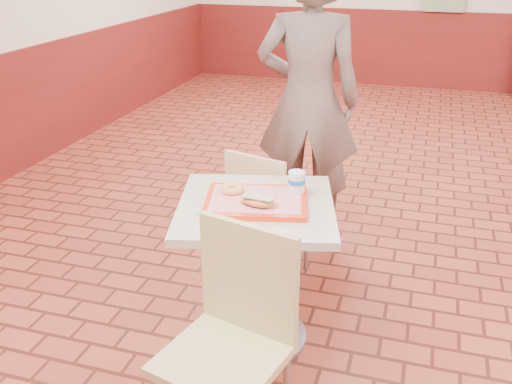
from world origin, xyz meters
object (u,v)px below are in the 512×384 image
(chair_main_front, at_px, (233,331))
(serving_tray, at_px, (256,201))
(main_table, at_px, (256,251))
(chair_main_back, at_px, (264,210))
(long_john_donut, at_px, (258,201))
(paper_cup, at_px, (297,182))
(customer, at_px, (308,101))
(ring_donut, at_px, (232,189))

(chair_main_front, xyz_separation_m, serving_tray, (-0.09, 0.61, 0.25))
(main_table, relative_size, chair_main_back, 0.92)
(long_john_donut, bearing_deg, serving_tray, 111.92)
(chair_main_back, relative_size, paper_cup, 8.09)
(chair_main_back, bearing_deg, main_table, 117.44)
(long_john_donut, bearing_deg, customer, 92.65)
(ring_donut, bearing_deg, long_john_donut, -35.13)
(serving_tray, relative_size, paper_cup, 4.60)
(serving_tray, relative_size, long_john_donut, 2.75)
(main_table, distance_m, chair_main_front, 0.61)
(customer, height_order, paper_cup, customer)
(main_table, bearing_deg, customer, 91.42)
(long_john_donut, height_order, paper_cup, paper_cup)
(customer, xyz_separation_m, long_john_donut, (0.06, -1.31, -0.11))
(customer, bearing_deg, main_table, 83.41)
(chair_main_front, height_order, ring_donut, chair_main_front)
(ring_donut, bearing_deg, paper_cup, 18.13)
(main_table, bearing_deg, serving_tray, 0.00)
(serving_tray, bearing_deg, long_john_donut, -68.08)
(serving_tray, bearing_deg, main_table, 180.00)
(main_table, xyz_separation_m, long_john_donut, (0.03, -0.07, 0.29))
(chair_main_back, bearing_deg, serving_tray, 117.44)
(ring_donut, bearing_deg, chair_main_front, -71.07)
(chair_main_back, relative_size, customer, 0.44)
(chair_main_front, bearing_deg, ring_donut, 123.15)
(serving_tray, height_order, long_john_donut, long_john_donut)
(chair_main_back, distance_m, serving_tray, 0.63)
(main_table, height_order, long_john_donut, long_john_donut)
(main_table, bearing_deg, chair_main_back, 102.04)
(customer, height_order, long_john_donut, customer)
(customer, distance_m, long_john_donut, 1.32)
(main_table, height_order, ring_donut, ring_donut)
(long_john_donut, bearing_deg, paper_cup, 57.83)
(customer, distance_m, paper_cup, 1.13)
(chair_main_front, relative_size, ring_donut, 8.46)
(chair_main_front, relative_size, chair_main_back, 1.12)
(serving_tray, bearing_deg, ring_donut, 164.45)
(long_john_donut, bearing_deg, ring_donut, 144.87)
(chair_main_front, height_order, long_john_donut, chair_main_front)
(chair_main_front, xyz_separation_m, chair_main_back, (-0.21, 1.14, -0.05))
(paper_cup, bearing_deg, chair_main_back, 123.52)
(chair_main_front, relative_size, serving_tray, 1.97)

